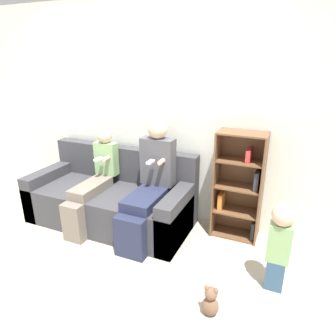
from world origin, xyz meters
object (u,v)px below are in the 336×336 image
Objects in this scene: adult_seated at (149,181)px; bookshelf at (240,186)px; child_seated at (93,181)px; couch at (112,200)px; teddy_bear at (210,302)px; toddler_standing at (280,242)px.

adult_seated is 0.99m from bookshelf.
child_seated is at bearing -164.15° from bookshelf.
teddy_bear is at bearing -31.56° from couch.
bookshelf is (0.90, 0.41, -0.07)m from adult_seated.
couch is at bearing 171.47° from adult_seated.
child_seated is (-0.71, -0.05, -0.10)m from adult_seated.
adult_seated is at bearing -8.53° from couch.
adult_seated is at bearing 138.25° from teddy_bear.
toddler_standing is at bearing 50.05° from teddy_bear.
couch is at bearing -167.62° from bookshelf.
bookshelf reaches higher than toddler_standing.
couch is 0.34m from child_seated.
toddler_standing is (2.09, -0.28, -0.09)m from child_seated.
bookshelf is (1.61, 0.46, 0.03)m from child_seated.
adult_seated is at bearing 166.39° from toddler_standing.
bookshelf is at bearing 24.41° from adult_seated.
couch is 1.53m from bookshelf.
toddler_standing is 0.69× the size of bookshelf.
bookshelf is at bearing 123.03° from toddler_standing.
couch is 1.63× the size of bookshelf.
adult_seated is 1.38m from teddy_bear.
child_seated is 1.36× the size of toddler_standing.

